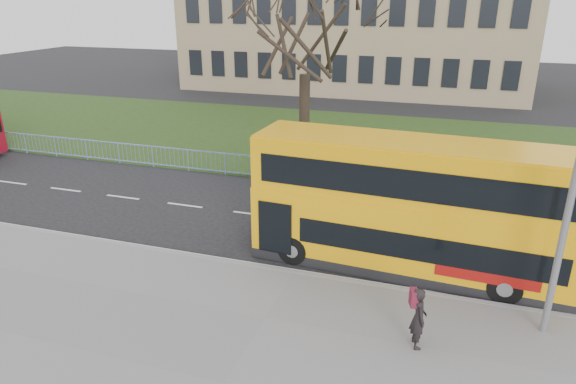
# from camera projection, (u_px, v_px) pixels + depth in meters

# --- Properties ---
(ground) EXTENTS (120.00, 120.00, 0.00)m
(ground) POSITION_uv_depth(u_px,v_px,m) (307.00, 253.00, 17.43)
(ground) COLOR black
(ground) RESTS_ON ground
(kerb) EXTENTS (80.00, 0.20, 0.14)m
(kerb) POSITION_uv_depth(u_px,v_px,m) (294.00, 273.00, 16.03)
(kerb) COLOR gray
(kerb) RESTS_ON ground
(grass_verge) EXTENTS (80.00, 15.40, 0.08)m
(grass_verge) POSITION_uv_depth(u_px,v_px,m) (373.00, 143.00, 30.13)
(grass_verge) COLOR #203A15
(grass_verge) RESTS_ON ground
(guard_railing) EXTENTS (40.00, 0.12, 1.10)m
(guard_railing) POSITION_uv_depth(u_px,v_px,m) (347.00, 176.00, 23.10)
(guard_railing) COLOR #7B99DB
(guard_railing) RESTS_ON ground
(bare_tree) EXTENTS (7.35, 7.35, 10.51)m
(bare_tree) POSITION_uv_depth(u_px,v_px,m) (305.00, 57.00, 25.26)
(bare_tree) COLOR black
(bare_tree) RESTS_ON grass_verge
(civic_building) EXTENTS (30.00, 15.00, 14.00)m
(civic_building) POSITION_uv_depth(u_px,v_px,m) (359.00, 9.00, 47.45)
(civic_building) COLOR #8B7B58
(civic_building) RESTS_ON ground
(yellow_bus) EXTENTS (9.96, 2.92, 4.12)m
(yellow_bus) POSITION_uv_depth(u_px,v_px,m) (413.00, 204.00, 15.68)
(yellow_bus) COLOR #ECA109
(yellow_bus) RESTS_ON ground
(pedestrian) EXTENTS (0.54, 0.67, 1.60)m
(pedestrian) POSITION_uv_depth(u_px,v_px,m) (418.00, 318.00, 12.35)
(pedestrian) COLOR black
(pedestrian) RESTS_ON pavement
(street_lamp) EXTENTS (1.83, 0.24, 8.63)m
(street_lamp) POSITION_uv_depth(u_px,v_px,m) (575.00, 154.00, 11.51)
(street_lamp) COLOR gray
(street_lamp) RESTS_ON pavement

